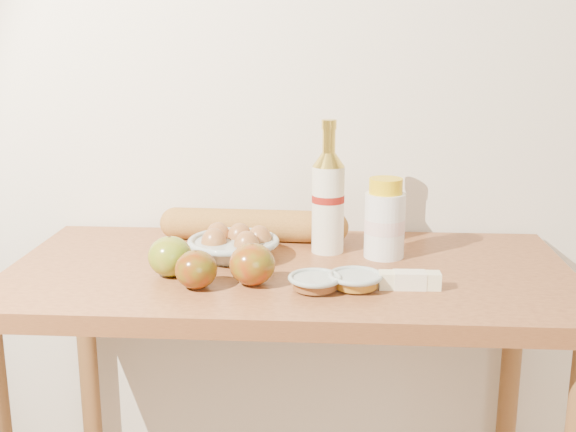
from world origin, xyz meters
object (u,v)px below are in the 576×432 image
(bourbon_bottle, at_px, (328,199))
(egg_bowl, at_px, (234,245))
(cream_bottle, at_px, (385,221))
(baguette, at_px, (253,225))
(table, at_px, (289,321))

(bourbon_bottle, xyz_separation_m, egg_bowl, (-0.21, -0.06, -0.09))
(cream_bottle, relative_size, egg_bowl, 0.73)
(egg_bowl, distance_m, baguette, 0.15)
(table, xyz_separation_m, egg_bowl, (-0.13, 0.05, 0.15))
(table, xyz_separation_m, baguette, (-0.10, 0.20, 0.16))
(cream_bottle, bearing_deg, egg_bowl, -154.30)
(cream_bottle, xyz_separation_m, egg_bowl, (-0.33, -0.03, -0.05))
(table, distance_m, egg_bowl, 0.20)
(bourbon_bottle, xyz_separation_m, baguette, (-0.18, 0.08, -0.08))
(bourbon_bottle, distance_m, baguette, 0.21)
(bourbon_bottle, height_order, baguette, bourbon_bottle)
(cream_bottle, bearing_deg, table, -137.02)
(table, bearing_deg, baguette, 116.51)
(table, xyz_separation_m, cream_bottle, (0.21, 0.09, 0.21))
(bourbon_bottle, bearing_deg, cream_bottle, -8.46)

